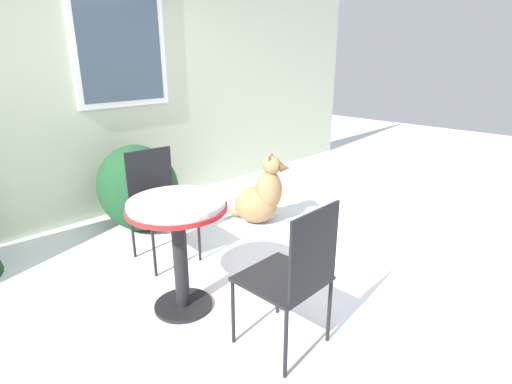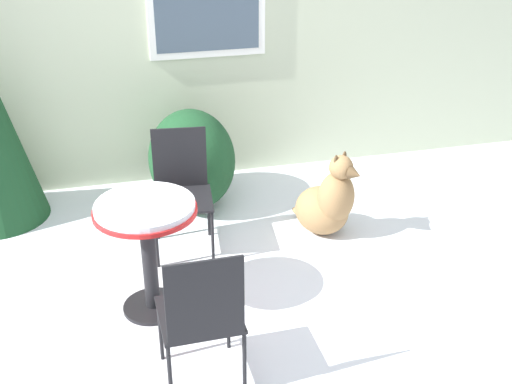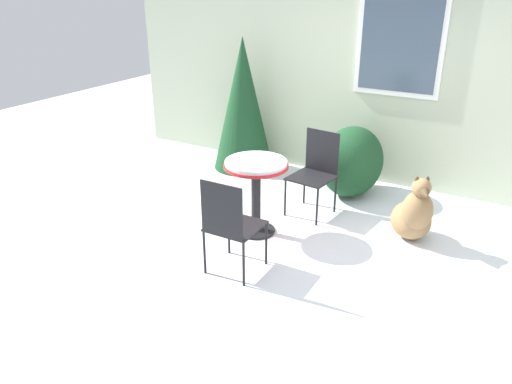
# 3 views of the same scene
# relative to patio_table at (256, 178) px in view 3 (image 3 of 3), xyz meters

# --- Properties ---
(ground_plane) EXTENTS (16.00, 16.00, 0.00)m
(ground_plane) POSITION_rel_patio_table_xyz_m (0.85, -0.12, -0.63)
(ground_plane) COLOR white
(house_wall) EXTENTS (8.00, 0.10, 3.39)m
(house_wall) POSITION_rel_patio_table_xyz_m (0.85, 2.08, 1.08)
(house_wall) COLOR #B2BC9E
(house_wall) RESTS_ON ground_plane
(shrub_left) EXTENTS (0.75, 0.94, 0.87)m
(shrub_left) POSITION_rel_patio_table_xyz_m (0.52, 1.45, -0.19)
(shrub_left) COLOR #194223
(shrub_left) RESTS_ON ground_plane
(evergreen_bush) EXTENTS (0.84, 0.84, 1.82)m
(evergreen_bush) POSITION_rel_patio_table_xyz_m (-1.15, 1.63, 0.28)
(evergreen_bush) COLOR #194223
(evergreen_bush) RESTS_ON ground_plane
(patio_table) EXTENTS (0.67, 0.67, 0.81)m
(patio_table) POSITION_rel_patio_table_xyz_m (0.00, 0.00, 0.00)
(patio_table) COLOR black
(patio_table) RESTS_ON ground_plane
(patio_chair_near_table) EXTENTS (0.50, 0.50, 0.95)m
(patio_chair_near_table) POSITION_rel_patio_table_xyz_m (0.34, 0.77, -0.11)
(patio_chair_near_table) COLOR black
(patio_chair_near_table) RESTS_ON ground_plane
(patio_chair_far_side) EXTENTS (0.46, 0.46, 0.95)m
(patio_chair_far_side) POSITION_rel_patio_table_xyz_m (0.21, -0.82, -0.11)
(patio_chair_far_side) COLOR black
(patio_chair_far_side) RESTS_ON ground_plane
(dog) EXTENTS (0.59, 0.63, 0.75)m
(dog) POSITION_rel_patio_table_xyz_m (1.50, 0.66, -0.35)
(dog) COLOR #937047
(dog) RESTS_ON ground_plane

